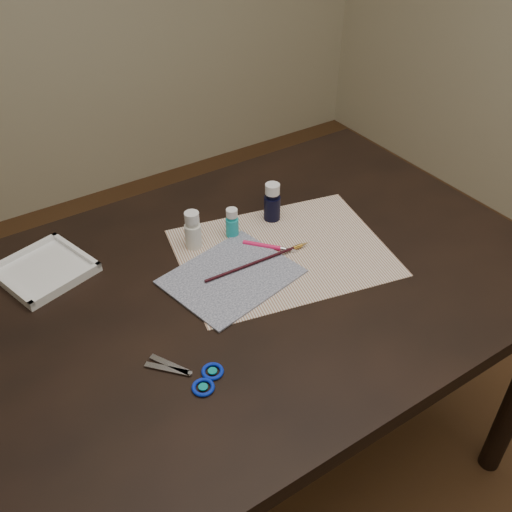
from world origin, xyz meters
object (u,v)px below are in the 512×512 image
paper (283,252)px  paint_bottle_white (193,230)px  canvas (231,276)px  palette_tray (44,269)px  scissors (182,374)px  paint_bottle_cyan (232,223)px  paint_bottle_navy (272,202)px

paper → paint_bottle_white: paint_bottle_white is taller
canvas → paper: bearing=4.5°
canvas → paint_bottle_white: 0.15m
palette_tray → paper: bearing=-25.4°
paper → paint_bottle_white: size_ratio=5.00×
scissors → paper: bearing=-103.8°
paint_bottle_cyan → scissors: size_ratio=0.47×
paint_bottle_cyan → paper: bearing=-62.7°
canvas → paint_bottle_cyan: (0.08, 0.13, 0.03)m
canvas → palette_tray: palette_tray is taller
canvas → palette_tray: (-0.34, 0.24, 0.01)m
canvas → paint_bottle_navy: size_ratio=2.67×
canvas → paint_bottle_white: paint_bottle_white is taller
canvas → paint_bottle_white: size_ratio=2.82×
paint_bottle_cyan → paint_bottle_navy: (0.12, 0.01, 0.01)m
paint_bottle_cyan → paint_bottle_navy: bearing=3.2°
paper → scissors: size_ratio=2.94×
paint_bottle_white → paint_bottle_cyan: size_ratio=1.25×
paper → palette_tray: size_ratio=2.66×
paper → paint_bottle_cyan: size_ratio=6.27×
paint_bottle_white → palette_tray: paint_bottle_white is taller
paint_bottle_cyan → scissors: (-0.30, -0.32, -0.03)m
paint_bottle_cyan → palette_tray: (-0.42, 0.11, -0.03)m
canvas → paint_bottle_white: bearing=95.5°
canvas → scissors: scissors is taller
paint_bottle_white → palette_tray: bearing=163.6°
paint_bottle_cyan → palette_tray: 0.44m
paper → canvas: bearing=-175.5°
paint_bottle_cyan → paint_bottle_white: bearing=172.3°
paint_bottle_white → paint_bottle_cyan: bearing=-7.7°
paint_bottle_white → paint_bottle_cyan: paint_bottle_white is taller
paint_bottle_white → scissors: paint_bottle_white is taller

